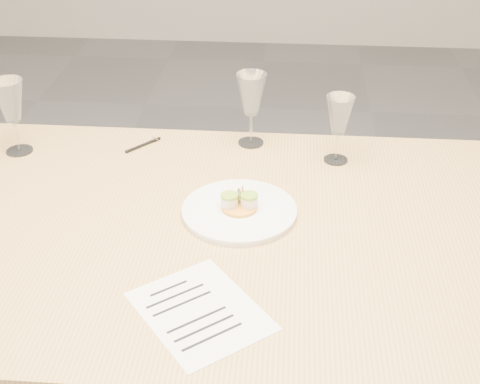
# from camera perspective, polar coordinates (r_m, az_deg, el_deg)

# --- Properties ---
(dining_table) EXTENTS (2.40, 1.00, 0.75)m
(dining_table) POSITION_cam_1_polar(r_m,az_deg,el_deg) (1.61, -3.12, -4.87)
(dining_table) COLOR tan
(dining_table) RESTS_ON ground
(dinner_plate) EXTENTS (0.28, 0.28, 0.07)m
(dinner_plate) POSITION_cam_1_polar(r_m,az_deg,el_deg) (1.60, -0.04, -1.54)
(dinner_plate) COLOR white
(dinner_plate) RESTS_ON dining_table
(recipe_sheet) EXTENTS (0.33, 0.34, 0.00)m
(recipe_sheet) POSITION_cam_1_polar(r_m,az_deg,el_deg) (1.34, -3.44, -10.11)
(recipe_sheet) COLOR white
(recipe_sheet) RESTS_ON dining_table
(ballpoint_pen) EXTENTS (0.09, 0.10, 0.01)m
(ballpoint_pen) POSITION_cam_1_polar(r_m,az_deg,el_deg) (1.93, -8.26, 4.01)
(ballpoint_pen) COLOR black
(ballpoint_pen) RESTS_ON dining_table
(wine_glass_0) EXTENTS (0.09, 0.09, 0.21)m
(wine_glass_0) POSITION_cam_1_polar(r_m,az_deg,el_deg) (1.93, -19.01, 7.23)
(wine_glass_0) COLOR white
(wine_glass_0) RESTS_ON dining_table
(wine_glass_1) EXTENTS (0.09, 0.09, 0.21)m
(wine_glass_1) POSITION_cam_1_polar(r_m,az_deg,el_deg) (1.87, 0.97, 8.23)
(wine_glass_1) COLOR white
(wine_glass_1) RESTS_ON dining_table
(wine_glass_2) EXTENTS (0.08, 0.08, 0.19)m
(wine_glass_2) POSITION_cam_1_polar(r_m,az_deg,el_deg) (1.80, 8.47, 6.39)
(wine_glass_2) COLOR white
(wine_glass_2) RESTS_ON dining_table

